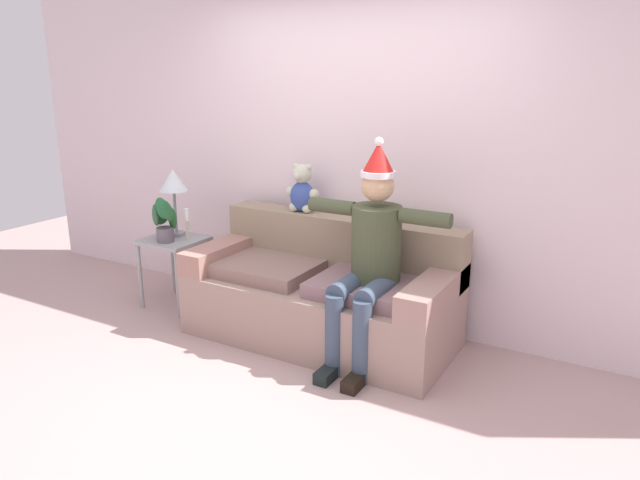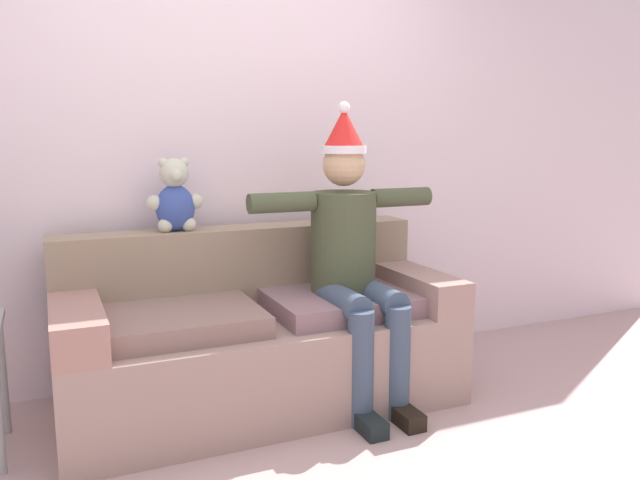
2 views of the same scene
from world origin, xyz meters
TOP-DOWN VIEW (x-y plane):
  - ground_plane at (0.00, 0.00)m, footprint 10.00×10.00m
  - back_wall at (0.00, 1.55)m, footprint 7.00×0.10m
  - couch at (0.00, 1.03)m, footprint 1.96×0.89m
  - person_seated at (0.45, 0.86)m, footprint 1.02×0.77m
  - teddy_bear at (-0.35, 1.30)m, footprint 0.29×0.17m
  - side_table at (-1.40, 0.94)m, footprint 0.48×0.46m
  - table_lamp at (-1.44, 1.03)m, footprint 0.24×0.24m
  - potted_plant at (-1.38, 0.84)m, footprint 0.25×0.22m
  - candle_tall at (-1.54, 0.92)m, footprint 0.04×0.04m
  - candle_short at (-1.27, 0.98)m, footprint 0.04×0.04m

SIDE VIEW (x-z plane):
  - ground_plane at x=0.00m, z-range 0.00..0.00m
  - couch at x=0.00m, z-range -0.09..0.79m
  - side_table at x=-1.40m, z-range 0.19..0.78m
  - candle_tall at x=-1.54m, z-range 0.62..0.82m
  - candle_short at x=-1.27m, z-range 0.63..0.90m
  - potted_plant at x=-1.38m, z-range 0.58..0.97m
  - person_seated at x=0.45m, z-range 0.01..1.55m
  - table_lamp at x=-1.44m, z-range 0.76..1.32m
  - teddy_bear at x=-0.35m, z-range 0.86..1.24m
  - back_wall at x=0.00m, z-range 0.00..2.70m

